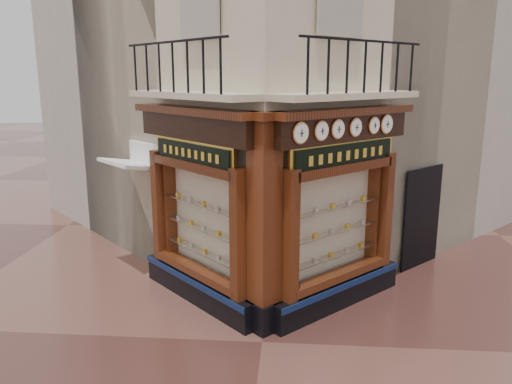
# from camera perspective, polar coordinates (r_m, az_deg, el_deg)

# --- Properties ---
(ground) EXTENTS (80.00, 80.00, 0.00)m
(ground) POSITION_cam_1_polar(r_m,az_deg,el_deg) (9.13, 0.71, -16.78)
(ground) COLOR #472621
(ground) RESTS_ON ground
(main_building) EXTENTS (11.31, 11.31, 12.00)m
(main_building) POSITION_cam_1_polar(r_m,az_deg,el_deg) (14.14, 2.53, 18.99)
(main_building) COLOR beige
(main_building) RESTS_ON ground
(neighbour_left) EXTENTS (11.31, 11.31, 11.00)m
(neighbour_left) POSITION_cam_1_polar(r_m,az_deg,el_deg) (16.83, -5.98, 16.28)
(neighbour_left) COLOR #BBAFA3
(neighbour_left) RESTS_ON ground
(neighbour_right) EXTENTS (11.31, 11.31, 11.00)m
(neighbour_right) POSITION_cam_1_polar(r_m,az_deg,el_deg) (16.67, 11.72, 16.12)
(neighbour_right) COLOR #BBAFA3
(neighbour_right) RESTS_ON ground
(shopfront_left) EXTENTS (2.86, 2.86, 3.98)m
(shopfront_left) POSITION_cam_1_polar(r_m,az_deg,el_deg) (10.00, -6.73, -1.90)
(shopfront_left) COLOR black
(shopfront_left) RESTS_ON ground
(shopfront_right) EXTENTS (2.86, 2.86, 3.98)m
(shopfront_right) POSITION_cam_1_polar(r_m,az_deg,el_deg) (9.85, 9.55, -2.22)
(shopfront_right) COLOR black
(shopfront_right) RESTS_ON ground
(corner_pilaster) EXTENTS (0.85, 0.85, 3.98)m
(corner_pilaster) POSITION_cam_1_polar(r_m,az_deg,el_deg) (8.81, 0.96, -4.08)
(corner_pilaster) COLOR black
(corner_pilaster) RESTS_ON ground
(balcony) EXTENTS (5.94, 2.97, 1.03)m
(balcony) POSITION_cam_1_polar(r_m,az_deg,el_deg) (9.41, 1.39, 11.07)
(balcony) COLOR beige
(balcony) RESTS_ON ground
(clock_a) EXTENTS (0.30, 0.30, 0.38)m
(clock_a) POSITION_cam_1_polar(r_m,az_deg,el_deg) (8.45, 5.09, 6.74)
(clock_a) COLOR #CD8244
(clock_a) RESTS_ON ground
(clock_b) EXTENTS (0.29, 0.29, 0.36)m
(clock_b) POSITION_cam_1_polar(r_m,az_deg,el_deg) (8.82, 7.46, 6.95)
(clock_b) COLOR #CD8244
(clock_b) RESTS_ON ground
(clock_c) EXTENTS (0.29, 0.29, 0.36)m
(clock_c) POSITION_cam_1_polar(r_m,az_deg,el_deg) (9.15, 9.31, 7.10)
(clock_c) COLOR #CD8244
(clock_c) RESTS_ON ground
(clock_d) EXTENTS (0.28, 0.28, 0.35)m
(clock_d) POSITION_cam_1_polar(r_m,az_deg,el_deg) (9.54, 11.29, 7.26)
(clock_d) COLOR #CD8244
(clock_d) RESTS_ON ground
(clock_e) EXTENTS (0.27, 0.27, 0.34)m
(clock_e) POSITION_cam_1_polar(r_m,az_deg,el_deg) (9.98, 13.31, 7.41)
(clock_e) COLOR #CD8244
(clock_e) RESTS_ON ground
(clock_f) EXTENTS (0.31, 0.31, 0.39)m
(clock_f) POSITION_cam_1_polar(r_m,az_deg,el_deg) (10.31, 14.68, 7.51)
(clock_f) COLOR #CD8244
(clock_f) RESTS_ON ground
(awning) EXTENTS (1.64, 1.64, 0.23)m
(awning) POSITION_cam_1_polar(r_m,az_deg,el_deg) (12.47, -13.71, -8.68)
(awning) COLOR white
(awning) RESTS_ON ground
(signboard_left) EXTENTS (1.90, 1.90, 0.51)m
(signboard_left) POSITION_cam_1_polar(r_m,az_deg,el_deg) (9.73, -7.29, 4.43)
(signboard_left) COLOR yellow
(signboard_left) RESTS_ON ground
(signboard_right) EXTENTS (2.11, 2.11, 0.56)m
(signboard_right) POSITION_cam_1_polar(r_m,az_deg,el_deg) (9.57, 10.16, 4.19)
(signboard_right) COLOR yellow
(signboard_right) RESTS_ON ground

